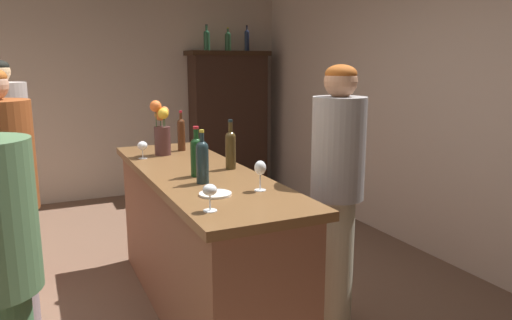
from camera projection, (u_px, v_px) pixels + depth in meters
wall_back at (95, 86)px, 5.92m from camera, size 4.93×0.12×2.82m
wall_right at (473, 99)px, 3.83m from camera, size 0.12×7.02×2.82m
bar_counter at (199, 241)px, 3.26m from camera, size 0.67×2.27×0.99m
display_cabinet at (229, 119)px, 6.44m from camera, size 1.08×0.40×1.85m
wine_bottle_riesling at (196, 155)px, 2.99m from camera, size 0.08×0.08×0.32m
wine_bottle_malbec at (202, 160)px, 2.81m from camera, size 0.07×0.07×0.32m
wine_bottle_chardonnay at (231, 148)px, 3.19m from camera, size 0.07×0.07×0.33m
wine_bottle_rose at (181, 133)px, 3.87m from camera, size 0.06×0.06×0.32m
wine_glass_front at (260, 169)px, 2.65m from camera, size 0.07×0.07×0.17m
wine_glass_mid at (210, 191)px, 2.28m from camera, size 0.07×0.07×0.13m
wine_glass_rear at (142, 146)px, 3.55m from camera, size 0.07×0.07×0.13m
flower_arrangement at (162, 129)px, 3.67m from camera, size 0.15×0.16×0.42m
cheese_plate at (215, 194)px, 2.58m from camera, size 0.18×0.18×0.01m
display_bottle_left at (207, 39)px, 6.11m from camera, size 0.08×0.08×0.33m
display_bottle_midleft at (228, 40)px, 6.24m from camera, size 0.08×0.08×0.30m
display_bottle_center at (247, 40)px, 6.35m from camera, size 0.07×0.07×0.33m
patron_by_cabinet at (8, 165)px, 3.60m from camera, size 0.37×0.37×1.72m
patron_near_entrance at (3, 201)px, 2.78m from camera, size 0.40×0.40×1.67m
bartender at (337, 188)px, 2.95m from camera, size 0.32×0.32×1.69m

